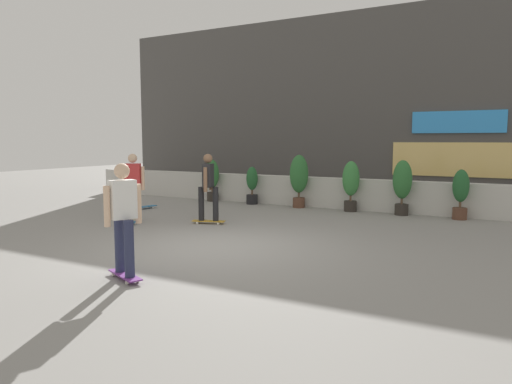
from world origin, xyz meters
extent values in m
plane|color=gray|center=(0.00, 0.00, 0.00)|extent=(48.00, 48.00, 0.00)
cube|color=beige|center=(0.00, 6.00, 0.45)|extent=(18.00, 0.40, 0.90)
cube|color=#4C4947|center=(0.00, 10.00, 3.25)|extent=(20.00, 2.00, 6.50)
cube|color=#3399F2|center=(3.25, 8.96, 2.60)|extent=(2.80, 0.08, 0.70)
cube|color=#F2CC72|center=(3.25, 8.97, 1.40)|extent=(4.00, 0.06, 1.10)
cylinder|color=#2D2823|center=(-3.87, 5.55, 0.15)|extent=(0.36, 0.36, 0.30)
cylinder|color=brown|center=(-3.87, 5.55, 0.38)|extent=(0.06, 0.06, 0.15)
ellipsoid|color=#2D6B33|center=(-3.87, 5.55, 0.91)|extent=(0.45, 0.45, 0.93)
cylinder|color=black|center=(-2.36, 5.55, 0.15)|extent=(0.36, 0.36, 0.30)
cylinder|color=brown|center=(-2.36, 5.55, 0.38)|extent=(0.06, 0.06, 0.15)
ellipsoid|color=#235B2D|center=(-2.36, 5.55, 0.82)|extent=(0.36, 0.36, 0.74)
cylinder|color=brown|center=(-0.75, 5.55, 0.15)|extent=(0.36, 0.36, 0.30)
cylinder|color=brown|center=(-0.75, 5.55, 0.38)|extent=(0.06, 0.06, 0.15)
ellipsoid|color=#2D6B33|center=(-0.75, 5.55, 1.02)|extent=(0.56, 0.56, 1.14)
cylinder|color=#2D2823|center=(0.86, 5.55, 0.15)|extent=(0.36, 0.36, 0.30)
cylinder|color=brown|center=(0.86, 5.55, 0.38)|extent=(0.06, 0.06, 0.15)
ellipsoid|color=#387F3D|center=(0.86, 5.55, 0.94)|extent=(0.48, 0.48, 0.98)
cylinder|color=#2D2823|center=(2.28, 5.55, 0.15)|extent=(0.36, 0.36, 0.30)
cylinder|color=brown|center=(2.28, 5.55, 0.38)|extent=(0.06, 0.06, 0.15)
ellipsoid|color=#2D6B33|center=(2.28, 5.55, 0.97)|extent=(0.51, 0.51, 1.04)
cylinder|color=brown|center=(3.74, 5.55, 0.15)|extent=(0.36, 0.36, 0.30)
cylinder|color=brown|center=(3.74, 5.55, 0.38)|extent=(0.06, 0.06, 0.15)
ellipsoid|color=#235B2D|center=(3.74, 5.55, 0.87)|extent=(0.41, 0.41, 0.83)
cube|color=#72338C|center=(0.00, -2.49, 0.07)|extent=(0.81, 0.50, 0.02)
cylinder|color=silver|center=(-0.27, -2.46, 0.03)|extent=(0.06, 0.05, 0.06)
cylinder|color=silver|center=(-0.21, -2.31, 0.03)|extent=(0.06, 0.05, 0.06)
cylinder|color=silver|center=(0.21, -2.67, 0.03)|extent=(0.06, 0.05, 0.06)
cylinder|color=silver|center=(0.27, -2.52, 0.03)|extent=(0.06, 0.05, 0.06)
cylinder|color=#282D4C|center=(-0.16, -2.42, 0.49)|extent=(0.14, 0.14, 0.82)
cylinder|color=#282D4C|center=(0.17, -2.56, 0.49)|extent=(0.14, 0.14, 0.82)
cube|color=white|center=(0.00, -2.49, 1.18)|extent=(0.33, 0.41, 0.56)
sphere|color=beige|center=(0.00, -2.49, 1.59)|extent=(0.22, 0.22, 0.22)
cylinder|color=beige|center=(-0.09, -2.70, 1.10)|extent=(0.09, 0.09, 0.58)
cylinder|color=beige|center=(0.10, -2.27, 1.10)|extent=(0.09, 0.09, 0.58)
cube|color=#266699|center=(-3.24, 1.18, 0.07)|extent=(0.57, 0.79, 0.02)
cylinder|color=silver|center=(-3.44, 1.36, 0.03)|extent=(0.05, 0.06, 0.06)
cylinder|color=silver|center=(-3.30, 1.44, 0.03)|extent=(0.05, 0.06, 0.06)
cylinder|color=silver|center=(-3.18, 0.91, 0.03)|extent=(0.05, 0.06, 0.06)
cylinder|color=silver|center=(-3.04, 0.99, 0.03)|extent=(0.05, 0.06, 0.06)
cylinder|color=tan|center=(-3.33, 1.33, 0.49)|extent=(0.14, 0.14, 0.82)
cylinder|color=tan|center=(-3.15, 1.02, 0.49)|extent=(0.14, 0.14, 0.82)
cube|color=red|center=(-3.24, 1.18, 1.18)|extent=(0.41, 0.35, 0.56)
sphere|color=beige|center=(-3.24, 1.18, 1.59)|extent=(0.22, 0.22, 0.22)
cylinder|color=beige|center=(-3.45, 1.06, 1.10)|extent=(0.09, 0.09, 0.58)
cylinder|color=beige|center=(-3.04, 1.29, 1.10)|extent=(0.09, 0.09, 0.58)
cube|color=#BF8C26|center=(-1.55, 1.94, 0.07)|extent=(0.82, 0.44, 0.02)
cylinder|color=silver|center=(-1.78, 1.78, 0.03)|extent=(0.06, 0.05, 0.06)
cylinder|color=silver|center=(-1.83, 1.93, 0.03)|extent=(0.06, 0.05, 0.06)
cylinder|color=silver|center=(-1.28, 1.94, 0.03)|extent=(0.06, 0.05, 0.06)
cylinder|color=silver|center=(-1.33, 2.09, 0.03)|extent=(0.06, 0.05, 0.06)
cylinder|color=black|center=(-1.72, 1.88, 0.49)|extent=(0.14, 0.14, 0.82)
cylinder|color=black|center=(-1.38, 1.99, 0.49)|extent=(0.14, 0.14, 0.82)
cube|color=#262628|center=(-1.55, 1.94, 1.18)|extent=(0.30, 0.40, 0.56)
sphere|color=brown|center=(-1.55, 1.94, 1.59)|extent=(0.22, 0.22, 0.22)
cylinder|color=brown|center=(-1.48, 1.71, 1.10)|extent=(0.09, 0.09, 0.58)
cylinder|color=brown|center=(-1.63, 2.16, 1.10)|extent=(0.09, 0.09, 0.58)
cube|color=#266699|center=(-4.64, 3.08, 0.07)|extent=(0.35, 0.82, 0.02)
cylinder|color=silver|center=(-4.61, 2.81, 0.03)|extent=(0.04, 0.06, 0.06)
cylinder|color=silver|center=(-4.76, 2.84, 0.03)|extent=(0.04, 0.06, 0.06)
cylinder|color=silver|center=(-4.51, 3.32, 0.03)|extent=(0.04, 0.06, 0.06)
cylinder|color=silver|center=(-4.66, 3.35, 0.03)|extent=(0.04, 0.06, 0.06)
camera|label=1|loc=(4.91, -7.48, 2.02)|focal=33.25mm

